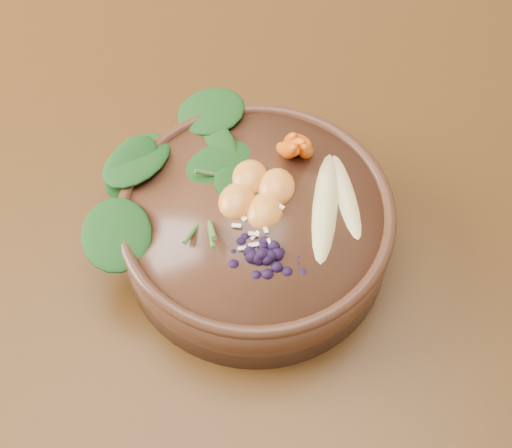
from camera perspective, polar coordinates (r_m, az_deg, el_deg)
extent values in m
plane|color=#381E0F|center=(1.54, -5.12, -10.26)|extent=(4.00, 4.00, 0.00)
cube|color=#553110|center=(0.91, -8.57, 8.01)|extent=(1.60, 0.90, 0.04)
cylinder|color=#512E1C|center=(0.74, 0.00, -0.43)|extent=(0.35, 0.35, 0.07)
ellipsoid|color=#E0CC84|center=(0.71, 7.28, 2.78)|extent=(0.08, 0.14, 0.02)
ellipsoid|color=#E0CC84|center=(0.70, 5.66, 2.11)|extent=(0.04, 0.15, 0.02)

